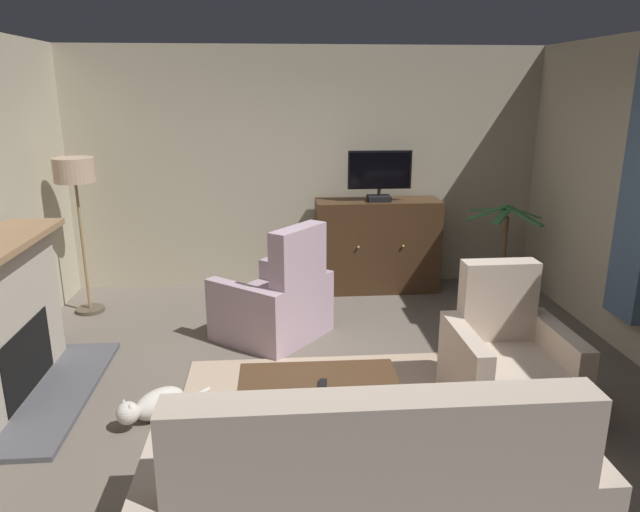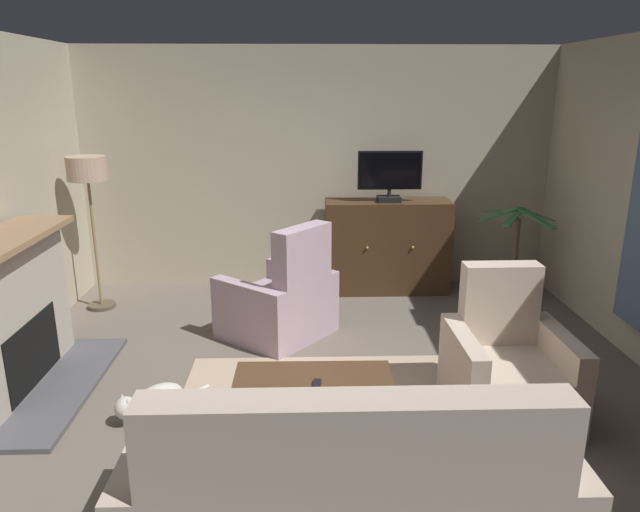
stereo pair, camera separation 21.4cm
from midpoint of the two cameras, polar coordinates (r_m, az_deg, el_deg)
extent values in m
cube|color=#665B51|center=(4.66, -0.53, -13.80)|extent=(6.04, 6.12, 0.04)
cube|color=#B2A88E|center=(6.90, -2.23, 8.47)|extent=(6.04, 0.10, 2.77)
cube|color=tan|center=(4.47, -0.09, -14.86)|extent=(2.30, 1.76, 0.01)
cube|color=#4C4C51|center=(5.13, -25.27, -12.02)|extent=(0.50, 1.75, 0.04)
cube|color=black|center=(5.09, -28.23, -8.87)|extent=(0.10, 0.87, 0.52)
cube|color=black|center=(6.96, 4.59, -2.99)|extent=(1.36, 0.42, 0.06)
cube|color=#422B19|center=(6.81, 4.68, 1.04)|extent=(1.42, 0.48, 1.07)
sphere|color=tan|center=(6.52, 2.83, 0.86)|extent=(0.03, 0.03, 0.03)
sphere|color=tan|center=(6.60, 7.23, 0.95)|extent=(0.03, 0.03, 0.03)
cube|color=black|center=(6.64, 4.86, 5.64)|extent=(0.26, 0.20, 0.06)
cylinder|color=black|center=(6.62, 4.88, 6.24)|extent=(0.04, 0.04, 0.08)
cube|color=black|center=(6.58, 4.93, 8.40)|extent=(0.71, 0.05, 0.43)
cube|color=black|center=(6.56, 4.97, 8.37)|extent=(0.67, 0.01, 0.39)
cube|color=#4C331E|center=(4.04, -1.67, -12.25)|extent=(1.10, 0.58, 0.03)
cylinder|color=#4C331E|center=(4.39, 4.86, -12.84)|extent=(0.04, 0.04, 0.37)
cylinder|color=#4C331E|center=(4.36, -8.47, -13.19)|extent=(0.04, 0.04, 0.37)
cylinder|color=#4C331E|center=(3.99, 5.91, -16.10)|extent=(0.04, 0.04, 0.37)
cylinder|color=#4C331E|center=(3.95, -8.99, -16.52)|extent=(0.04, 0.04, 0.37)
cube|color=black|center=(3.94, -1.32, -12.63)|extent=(0.07, 0.17, 0.02)
cube|color=#C6B29E|center=(2.61, 3.55, -19.74)|extent=(1.83, 0.20, 0.64)
cube|color=#C6B29E|center=(3.21, -16.87, -22.42)|extent=(0.15, 0.92, 0.68)
cube|color=#C6B29E|center=(3.41, 20.34, -20.31)|extent=(0.15, 0.92, 0.68)
cube|color=#B2A899|center=(2.91, 3.12, -20.37)|extent=(0.37, 0.16, 0.36)
cube|color=#AD93A3|center=(5.66, -5.85, -5.76)|extent=(1.05, 1.03, 0.41)
cube|color=#AD93A3|center=(5.27, -3.30, -0.92)|extent=(0.54, 0.61, 0.71)
cube|color=#AD93A3|center=(5.36, -8.57, -6.00)|extent=(0.73, 0.63, 0.61)
cube|color=#AD93A3|center=(5.90, -3.46, -3.73)|extent=(0.73, 0.63, 0.61)
cube|color=#C6B29E|center=(4.56, 16.65, -11.81)|extent=(0.58, 0.83, 0.44)
cube|color=#C6B29E|center=(4.62, 15.72, -4.18)|extent=(0.57, 0.19, 0.62)
cube|color=#C6B29E|center=(4.66, 20.81, -10.25)|extent=(0.14, 0.83, 0.64)
cube|color=#C6B29E|center=(4.40, 12.45, -11.08)|extent=(0.14, 0.83, 0.64)
cylinder|color=slate|center=(6.87, 16.38, -2.85)|extent=(0.37, 0.37, 0.29)
cylinder|color=brown|center=(6.74, 16.69, 0.96)|extent=(0.06, 0.06, 0.66)
cube|color=#3D7F42|center=(6.75, 18.52, 4.05)|extent=(0.40, 0.11, 0.15)
cube|color=#3D7F42|center=(6.91, 17.51, 4.40)|extent=(0.36, 0.46, 0.18)
cube|color=#3D7F42|center=(6.81, 15.33, 4.42)|extent=(0.31, 0.47, 0.12)
cube|color=#3D7F42|center=(6.61, 15.11, 4.09)|extent=(0.42, 0.14, 0.18)
cube|color=#3D7F42|center=(6.47, 16.42, 3.73)|extent=(0.31, 0.36, 0.10)
cube|color=#3D7F42|center=(6.54, 18.53, 3.67)|extent=(0.31, 0.40, 0.15)
ellipsoid|color=beige|center=(4.53, -16.76, -13.65)|extent=(0.44, 0.43, 0.21)
sphere|color=beige|center=(4.42, -19.66, -14.29)|extent=(0.16, 0.16, 0.16)
cone|color=beige|center=(4.35, -19.48, -13.66)|extent=(0.04, 0.04, 0.04)
cone|color=beige|center=(4.41, -20.03, -13.23)|extent=(0.04, 0.04, 0.04)
cylinder|color=beige|center=(4.66, -13.25, -13.12)|extent=(0.19, 0.18, 0.05)
cylinder|color=#4C4233|center=(6.76, -22.40, -4.88)|extent=(0.29, 0.29, 0.04)
cylinder|color=olive|center=(6.57, -23.03, 0.64)|extent=(0.03, 0.03, 1.39)
cylinder|color=tan|center=(6.41, -23.83, 7.70)|extent=(0.40, 0.40, 0.25)
camera|label=1|loc=(0.11, -91.37, -0.40)|focal=32.70mm
camera|label=2|loc=(0.11, 88.63, 0.40)|focal=32.70mm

